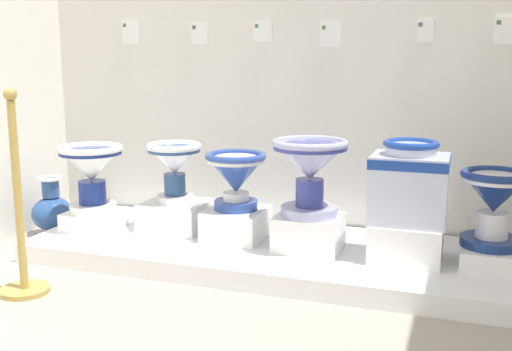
# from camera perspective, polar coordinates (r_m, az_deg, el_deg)

# --- Properties ---
(wall_back) EXTENTS (3.71, 0.06, 2.84)m
(wall_back) POSITION_cam_1_polar(r_m,az_deg,el_deg) (3.89, 4.38, 14.84)
(wall_back) COLOR silver
(wall_back) RESTS_ON ground_plane
(display_platform) EXTENTS (2.81, 0.99, 0.11)m
(display_platform) POSITION_cam_1_polar(r_m,az_deg,el_deg) (3.54, 1.78, -7.21)
(display_platform) COLOR white
(display_platform) RESTS_ON ground_plane
(plinth_block_broad_patterned) EXTENTS (0.31, 0.30, 0.11)m
(plinth_block_broad_patterned) POSITION_cam_1_polar(r_m,az_deg,el_deg) (3.93, -14.82, -4.03)
(plinth_block_broad_patterned) COLOR white
(plinth_block_broad_patterned) RESTS_ON display_platform
(antique_toilet_broad_patterned) EXTENTS (0.39, 0.39, 0.41)m
(antique_toilet_broad_patterned) POSITION_cam_1_polar(r_m,az_deg,el_deg) (3.86, -15.06, 0.74)
(antique_toilet_broad_patterned) COLOR white
(antique_toilet_broad_patterned) RESTS_ON plinth_block_broad_patterned
(plinth_block_slender_white) EXTENTS (0.38, 0.35, 0.17)m
(plinth_block_slender_white) POSITION_cam_1_polar(r_m,az_deg,el_deg) (3.83, -7.48, -3.70)
(plinth_block_slender_white) COLOR white
(plinth_block_slender_white) RESTS_ON display_platform
(antique_toilet_slender_white) EXTENTS (0.34, 0.34, 0.37)m
(antique_toilet_slender_white) POSITION_cam_1_polar(r_m,az_deg,el_deg) (3.76, -7.61, 1.30)
(antique_toilet_slender_white) COLOR white
(antique_toilet_slender_white) RESTS_ON plinth_block_slender_white
(plinth_block_central_ornate) EXTENTS (0.33, 0.36, 0.18)m
(plinth_block_central_ornate) POSITION_cam_1_polar(r_m,az_deg,el_deg) (3.60, -1.86, -4.49)
(plinth_block_central_ornate) COLOR white
(plinth_block_central_ornate) RESTS_ON display_platform
(antique_toilet_central_ornate) EXTENTS (0.35, 0.35, 0.33)m
(antique_toilet_central_ornate) POSITION_cam_1_polar(r_m,az_deg,el_deg) (3.54, -1.89, 0.16)
(antique_toilet_central_ornate) COLOR #2B4594
(antique_toilet_central_ornate) RESTS_ON plinth_block_central_ornate
(plinth_block_leftmost) EXTENTS (0.36, 0.30, 0.19)m
(plinth_block_leftmost) POSITION_cam_1_polar(r_m,az_deg,el_deg) (3.40, 4.93, -5.30)
(plinth_block_leftmost) COLOR white
(plinth_block_leftmost) RESTS_ON display_platform
(antique_toilet_leftmost) EXTENTS (0.41, 0.41, 0.42)m
(antique_toilet_leftmost) POSITION_cam_1_polar(r_m,az_deg,el_deg) (3.32, 5.04, 1.06)
(antique_toilet_leftmost) COLOR #A0A4CD
(antique_toilet_leftmost) RESTS_ON plinth_block_leftmost
(plinth_block_pale_glazed) EXTENTS (0.36, 0.36, 0.20)m
(plinth_block_pale_glazed) POSITION_cam_1_polar(r_m,az_deg,el_deg) (3.33, 13.80, -5.89)
(plinth_block_pale_glazed) COLOR white
(plinth_block_pale_glazed) RESTS_ON display_platform
(antique_toilet_pale_glazed) EXTENTS (0.39, 0.33, 0.43)m
(antique_toilet_pale_glazed) POSITION_cam_1_polar(r_m,az_deg,el_deg) (3.25, 14.06, -0.48)
(antique_toilet_pale_glazed) COLOR silver
(antique_toilet_pale_glazed) RESTS_ON plinth_block_pale_glazed
(plinth_block_squat_floral) EXTENTS (0.29, 0.37, 0.10)m
(plinth_block_squat_floral) POSITION_cam_1_polar(r_m,az_deg,el_deg) (3.39, 20.89, -6.93)
(plinth_block_squat_floral) COLOR white
(plinth_block_squat_floral) RESTS_ON display_platform
(antique_toilet_squat_floral) EXTENTS (0.34, 0.34, 0.39)m
(antique_toilet_squat_floral) POSITION_cam_1_polar(r_m,az_deg,el_deg) (3.31, 21.24, -1.97)
(antique_toilet_squat_floral) COLOR navy
(antique_toilet_squat_floral) RESTS_ON plinth_block_squat_floral
(info_placard_first) EXTENTS (0.12, 0.01, 0.16)m
(info_placard_first) POSITION_cam_1_polar(r_m,az_deg,el_deg) (4.31, -11.60, 12.92)
(info_placard_first) COLOR white
(info_placard_second) EXTENTS (0.11, 0.01, 0.14)m
(info_placard_second) POSITION_cam_1_polar(r_m,az_deg,el_deg) (4.08, -5.29, 12.99)
(info_placard_second) COLOR white
(info_placard_third) EXTENTS (0.12, 0.01, 0.12)m
(info_placard_third) POSITION_cam_1_polar(r_m,az_deg,el_deg) (3.92, 0.60, 13.20)
(info_placard_third) COLOR white
(info_placard_fourth) EXTENTS (0.13, 0.01, 0.14)m
(info_placard_fourth) POSITION_cam_1_polar(r_m,az_deg,el_deg) (3.81, 6.91, 12.87)
(info_placard_fourth) COLOR white
(info_placard_fifth) EXTENTS (0.09, 0.01, 0.13)m
(info_placard_fifth) POSITION_cam_1_polar(r_m,az_deg,el_deg) (3.73, 15.46, 12.80)
(info_placard_fifth) COLOR white
(info_placard_sixth) EXTENTS (0.13, 0.01, 0.15)m
(info_placard_sixth) POSITION_cam_1_polar(r_m,az_deg,el_deg) (3.72, 22.23, 12.35)
(info_placard_sixth) COLOR white
(decorative_vase_companion) EXTENTS (0.26, 0.26, 0.39)m
(decorative_vase_companion) POSITION_cam_1_polar(r_m,az_deg,el_deg) (4.26, -18.42, -3.14)
(decorative_vase_companion) COLOR white
(decorative_vase_companion) RESTS_ON ground_plane
(stanchion_post_near_left) EXTENTS (0.24, 0.24, 1.02)m
(stanchion_post_near_left) POSITION_cam_1_polar(r_m,az_deg,el_deg) (3.23, -21.03, -4.89)
(stanchion_post_near_left) COLOR #B39345
(stanchion_post_near_left) RESTS_ON ground_plane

